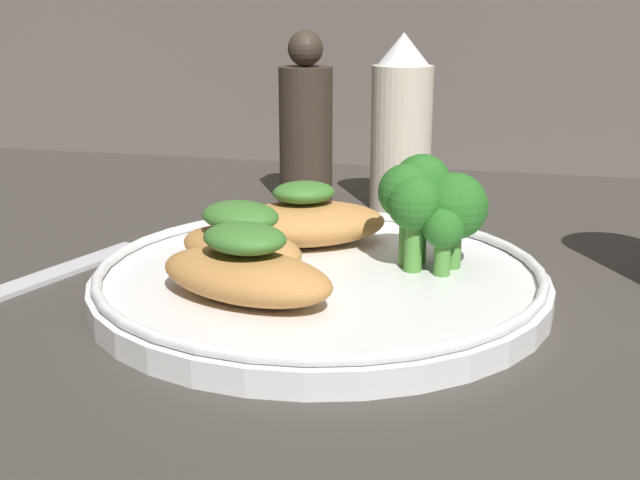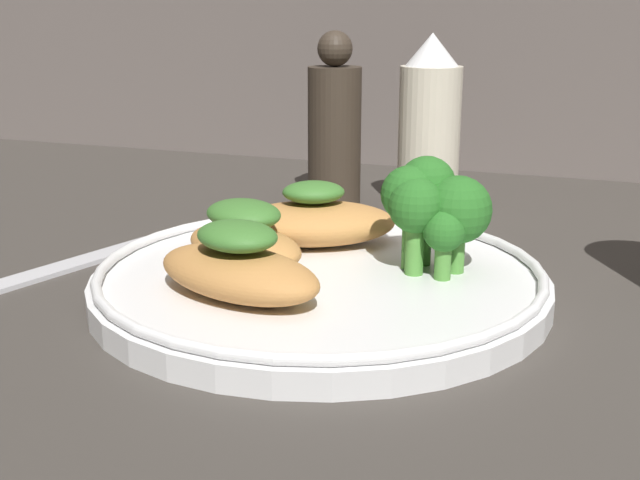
{
  "view_description": "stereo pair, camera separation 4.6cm",
  "coord_description": "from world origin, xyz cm",
  "px_view_note": "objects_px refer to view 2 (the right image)",
  "views": [
    {
      "loc": [
        10.92,
        -42.87,
        16.38
      ],
      "look_at": [
        0.0,
        0.0,
        3.4
      ],
      "focal_mm": 45.0,
      "sensor_mm": 36.0,
      "label": 1
    },
    {
      "loc": [
        15.31,
        -41.51,
        16.38
      ],
      "look_at": [
        0.0,
        0.0,
        3.4
      ],
      "focal_mm": 45.0,
      "sensor_mm": 36.0,
      "label": 2
    }
  ],
  "objects_px": {
    "sauce_bottle": "(429,128)",
    "broccoli_bunch": "(435,206)",
    "plate": "(320,280)",
    "pepper_grinder": "(335,128)"
  },
  "relations": [
    {
      "from": "broccoli_bunch",
      "to": "sauce_bottle",
      "type": "bearing_deg",
      "value": 103.91
    },
    {
      "from": "plate",
      "to": "pepper_grinder",
      "type": "xyz_separation_m",
      "value": [
        -0.07,
        0.22,
        0.05
      ]
    },
    {
      "from": "broccoli_bunch",
      "to": "sauce_bottle",
      "type": "xyz_separation_m",
      "value": [
        -0.05,
        0.19,
        0.02
      ]
    },
    {
      "from": "sauce_bottle",
      "to": "broccoli_bunch",
      "type": "bearing_deg",
      "value": -76.09
    },
    {
      "from": "plate",
      "to": "broccoli_bunch",
      "type": "height_order",
      "value": "broccoli_bunch"
    },
    {
      "from": "plate",
      "to": "broccoli_bunch",
      "type": "distance_m",
      "value": 0.08
    },
    {
      "from": "pepper_grinder",
      "to": "broccoli_bunch",
      "type": "bearing_deg",
      "value": -56.34
    },
    {
      "from": "plate",
      "to": "sauce_bottle",
      "type": "bearing_deg",
      "value": 86.89
    },
    {
      "from": "plate",
      "to": "pepper_grinder",
      "type": "bearing_deg",
      "value": 107.24
    },
    {
      "from": "broccoli_bunch",
      "to": "pepper_grinder",
      "type": "bearing_deg",
      "value": 123.66
    }
  ]
}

